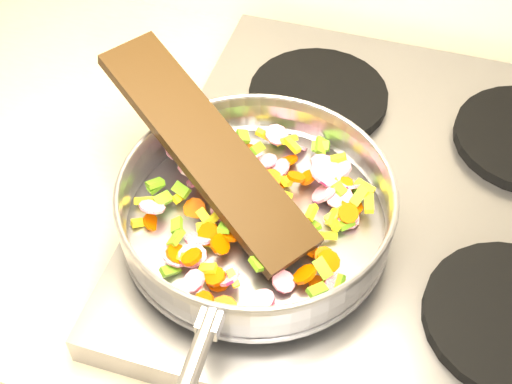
% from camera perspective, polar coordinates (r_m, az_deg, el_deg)
% --- Properties ---
extents(cooktop, '(0.60, 0.60, 0.04)m').
position_cam_1_polar(cooktop, '(0.90, 11.39, -1.20)').
color(cooktop, '#939399').
rests_on(cooktop, counter_top).
extents(grate_fl, '(0.19, 0.19, 0.02)m').
position_cam_1_polar(grate_fl, '(0.80, 0.18, -5.03)').
color(grate_fl, black).
rests_on(grate_fl, cooktop).
extents(grate_bl, '(0.19, 0.19, 0.02)m').
position_cam_1_polar(grate_bl, '(0.99, 4.99, 7.68)').
color(grate_bl, black).
rests_on(grate_bl, cooktop).
extents(saute_pan, '(0.36, 0.52, 0.06)m').
position_cam_1_polar(saute_pan, '(0.79, -0.04, -1.18)').
color(saute_pan, '#9E9EA5').
rests_on(saute_pan, grate_fl).
extents(vegetable_heap, '(0.27, 0.29, 0.05)m').
position_cam_1_polar(vegetable_heap, '(0.81, 0.25, -1.35)').
color(vegetable_heap, yellow).
rests_on(vegetable_heap, saute_pan).
extents(wooden_spatula, '(0.31, 0.24, 0.10)m').
position_cam_1_polar(wooden_spatula, '(0.81, -4.03, 3.61)').
color(wooden_spatula, black).
rests_on(wooden_spatula, saute_pan).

